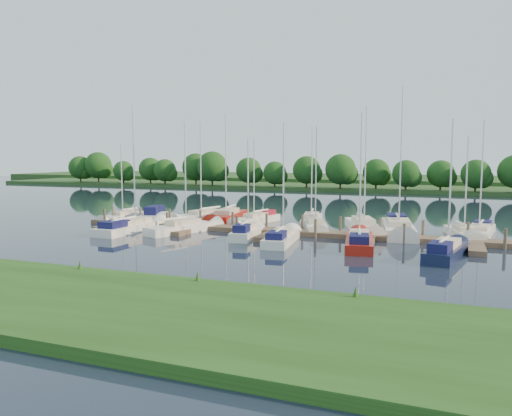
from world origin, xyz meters
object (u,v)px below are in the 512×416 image
(dock, at_px, (277,232))
(sailboat_s_2, at_px, (247,234))
(sailboat_n_0, at_px, (124,218))
(motorboat, at_px, (154,217))
(sailboat_n_5, at_px, (311,222))

(dock, relative_size, sailboat_s_2, 4.51)
(sailboat_n_0, bearing_deg, dock, 176.12)
(motorboat, bearing_deg, dock, 153.05)
(dock, relative_size, sailboat_n_0, 4.68)
(dock, xyz_separation_m, sailboat_s_2, (-1.88, -2.46, 0.15))
(dock, relative_size, sailboat_n_5, 3.90)
(dock, bearing_deg, motorboat, 164.93)
(sailboat_n_0, bearing_deg, motorboat, -160.08)
(dock, height_order, motorboat, motorboat)
(dock, distance_m, motorboat, 15.87)
(motorboat, relative_size, sailboat_s_2, 0.68)
(motorboat, bearing_deg, sailboat_n_5, 178.46)
(sailboat_n_0, bearing_deg, sailboat_n_5, -162.78)
(dock, xyz_separation_m, sailboat_n_5, (1.20, 7.14, 0.08))
(dock, bearing_deg, sailboat_s_2, -127.30)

